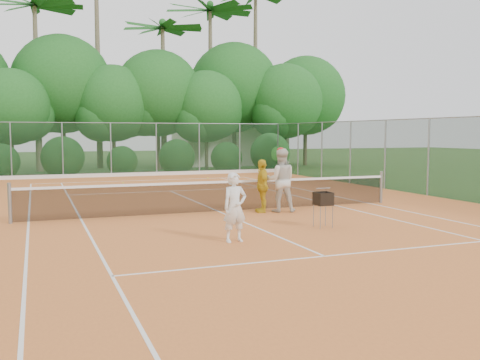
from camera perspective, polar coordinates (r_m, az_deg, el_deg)
name	(u,v)px	position (r m, az deg, el deg)	size (l,w,h in m)	color
ground	(220,213)	(16.51, -2.20, -3.49)	(120.00, 120.00, 0.00)	#2A4B1A
clay_court	(220,212)	(16.51, -2.20, -3.45)	(18.00, 36.00, 0.02)	orange
club_building	(229,145)	(41.97, -1.16, 3.72)	(8.00, 5.00, 3.00)	beige
tennis_net	(219,195)	(16.44, -2.21, -1.66)	(11.97, 0.10, 1.10)	gray
player_white	(235,207)	(11.88, -0.56, -2.94)	(0.57, 0.37, 1.55)	silver
player_center_grp	(281,180)	(16.47, 4.34, -0.01)	(1.14, 1.00, 1.99)	beige
player_yellow	(262,186)	(16.36, 2.37, -0.63)	(0.95, 0.40, 1.63)	gold
ball_hopper	(323,199)	(13.88, 8.87, -2.06)	(0.40, 0.40, 0.91)	gray
stray_ball_a	(84,188)	(24.50, -16.27, -0.79)	(0.07, 0.07, 0.07)	#D5E535
stray_ball_b	(123,183)	(26.40, -12.36, -0.30)	(0.07, 0.07, 0.07)	#D2E234
stray_ball_c	(208,178)	(28.68, -3.45, 0.22)	(0.07, 0.07, 0.07)	#E7EF37
court_markings	(220,212)	(16.51, -2.20, -3.41)	(11.03, 23.83, 0.01)	white
fence_back	(134,150)	(30.93, -11.24, 3.21)	(18.07, 0.07, 3.00)	#19381E
tropical_treeline	(141,93)	(36.40, -10.51, 9.13)	(32.10, 8.49, 15.03)	brown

